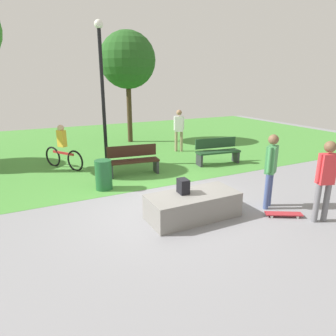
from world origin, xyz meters
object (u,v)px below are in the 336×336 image
at_px(skateboard_spare, 177,201).
at_px(pedestrian_with_backpack, 179,127).
at_px(park_bench_far_right, 217,151).
at_px(cyclist_on_bicycle, 63,150).
at_px(park_bench_near_lamppost, 133,159).
at_px(concrete_ledge, 193,206).
at_px(skater_watching, 271,166).
at_px(tree_leaning_ash, 128,60).
at_px(skateboard_by_ledge, 284,214).
at_px(lamp_post, 102,82).
at_px(skater_performing_trick, 326,176).
at_px(backpack_on_ledge, 183,186).
at_px(trash_bin, 104,175).

relative_size(skateboard_spare, pedestrian_with_backpack, 0.46).
relative_size(park_bench_far_right, cyclist_on_bicycle, 1.05).
bearing_deg(park_bench_near_lamppost, park_bench_far_right, -3.32).
bearing_deg(concrete_ledge, pedestrian_with_backpack, 64.01).
relative_size(concrete_ledge, skater_watching, 1.14).
relative_size(tree_leaning_ash, cyclist_on_bicycle, 3.23).
xyz_separation_m(skateboard_by_ledge, tree_leaning_ash, (-0.18, 9.43, 3.69)).
height_order(tree_leaning_ash, lamp_post, tree_leaning_ash).
xyz_separation_m(park_bench_near_lamppost, pedestrian_with_backpack, (2.83, 2.15, 0.57)).
distance_m(park_bench_near_lamppost, cyclist_on_bicycle, 2.54).
height_order(concrete_ledge, tree_leaning_ash, tree_leaning_ash).
relative_size(skateboard_spare, tree_leaning_ash, 0.16).
relative_size(concrete_ledge, skater_performing_trick, 1.14).
relative_size(skateboard_by_ledge, park_bench_near_lamppost, 0.48).
height_order(concrete_ledge, park_bench_far_right, park_bench_far_right).
bearing_deg(tree_leaning_ash, skater_watching, -88.53).
bearing_deg(lamp_post, backpack_on_ledge, -86.05).
relative_size(skater_performing_trick, park_bench_far_right, 1.06).
xyz_separation_m(skater_performing_trick, trash_bin, (-3.59, 3.99, -0.61)).
distance_m(skater_performing_trick, park_bench_far_right, 4.85).
xyz_separation_m(concrete_ledge, skateboard_by_ledge, (1.82, -0.89, -0.21)).
xyz_separation_m(skateboard_spare, park_bench_far_right, (3.01, 2.55, 0.42)).
relative_size(skater_performing_trick, park_bench_near_lamppost, 1.06).
bearing_deg(cyclist_on_bicycle, park_bench_far_right, -20.59).
xyz_separation_m(skateboard_spare, pedestrian_with_backpack, (2.72, 4.88, 0.98)).
relative_size(backpack_on_ledge, skater_performing_trick, 0.18).
bearing_deg(skater_performing_trick, tree_leaning_ash, 93.95).
bearing_deg(backpack_on_ledge, pedestrian_with_backpack, 156.11).
distance_m(park_bench_far_right, trash_bin, 4.41).
height_order(concrete_ledge, park_bench_near_lamppost, park_bench_near_lamppost).
height_order(trash_bin, pedestrian_with_backpack, pedestrian_with_backpack).
distance_m(skater_performing_trick, tree_leaning_ash, 10.32).
xyz_separation_m(backpack_on_ledge, park_bench_far_right, (3.25, 3.24, -0.23)).
distance_m(lamp_post, trash_bin, 3.53).
bearing_deg(tree_leaning_ash, pedestrian_with_backpack, -68.19).
height_order(skater_performing_trick, lamp_post, lamp_post).
height_order(park_bench_near_lamppost, tree_leaning_ash, tree_leaning_ash).
distance_m(tree_leaning_ash, pedestrian_with_backpack, 4.09).
bearing_deg(concrete_ledge, backpack_on_ledge, 141.38).
bearing_deg(skater_performing_trick, skater_watching, 113.48).
bearing_deg(tree_leaning_ash, park_bench_near_lamppost, -108.77).
height_order(skater_watching, trash_bin, skater_watching).
relative_size(trash_bin, pedestrian_with_backpack, 0.48).
height_order(skater_watching, cyclist_on_bicycle, skater_watching).
height_order(skateboard_spare, park_bench_near_lamppost, park_bench_near_lamppost).
bearing_deg(cyclist_on_bicycle, lamp_post, -8.07).
bearing_deg(skater_performing_trick, concrete_ledge, 149.22).
relative_size(backpack_on_ledge, lamp_post, 0.07).
bearing_deg(skater_performing_trick, backpack_on_ledge, 148.64).
bearing_deg(concrete_ledge, skater_watching, -10.07).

